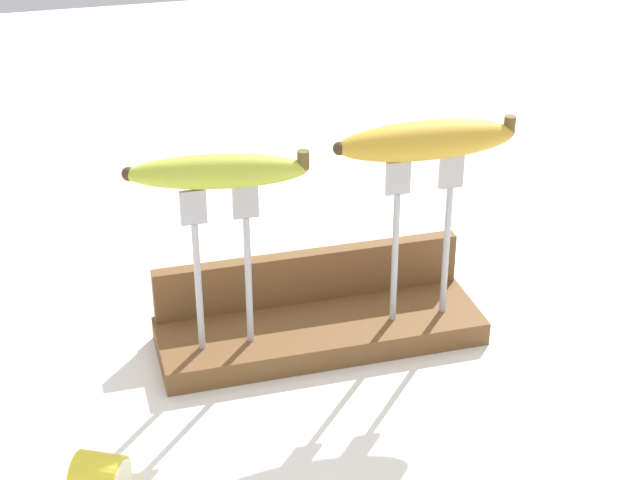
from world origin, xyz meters
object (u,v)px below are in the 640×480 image
(banana_raised_right, at_px, (427,140))
(fork_stand_left, at_px, (222,253))
(banana_raised_left, at_px, (218,171))
(banana_chunk_near, at_px, (101,477))
(fork_stand_right, at_px, (422,225))

(banana_raised_right, bearing_deg, fork_stand_left, -180.00)
(banana_raised_left, bearing_deg, fork_stand_left, -10.23)
(banana_raised_right, distance_m, banana_chunk_near, 0.45)
(fork_stand_left, height_order, banana_chunk_near, fork_stand_left)
(banana_raised_left, height_order, banana_chunk_near, banana_raised_left)
(fork_stand_right, height_order, banana_raised_left, banana_raised_left)
(fork_stand_left, height_order, fork_stand_right, fork_stand_right)
(fork_stand_right, height_order, banana_chunk_near, fork_stand_right)
(fork_stand_left, relative_size, banana_chunk_near, 3.11)
(fork_stand_left, bearing_deg, banana_raised_right, 0.00)
(banana_raised_left, bearing_deg, banana_chunk_near, -130.61)
(fork_stand_right, bearing_deg, banana_raised_right, 177.85)
(banana_chunk_near, bearing_deg, fork_stand_right, 25.26)
(fork_stand_right, bearing_deg, fork_stand_left, 180.00)
(fork_stand_right, height_order, banana_raised_right, banana_raised_right)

